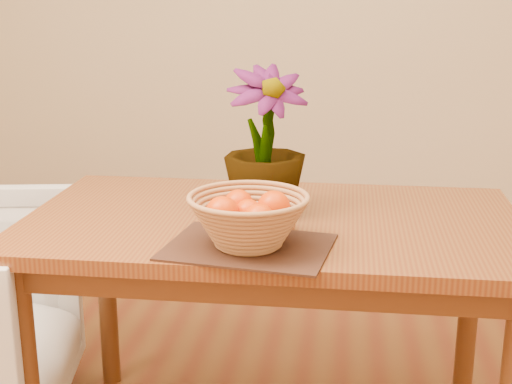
# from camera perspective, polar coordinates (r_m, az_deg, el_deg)

# --- Properties ---
(table) EXTENTS (1.40, 0.80, 0.75)m
(table) POSITION_cam_1_polar(r_m,az_deg,el_deg) (2.05, 1.32, -4.35)
(table) COLOR brown
(table) RESTS_ON floor
(placemat) EXTENTS (0.44, 0.35, 0.01)m
(placemat) POSITION_cam_1_polar(r_m,az_deg,el_deg) (1.78, -0.60, -4.41)
(placemat) COLOR #3D2016
(placemat) RESTS_ON table
(wicker_basket) EXTENTS (0.30, 0.30, 0.12)m
(wicker_basket) POSITION_cam_1_polar(r_m,az_deg,el_deg) (1.75, -0.61, -2.45)
(wicker_basket) COLOR #AC7947
(wicker_basket) RESTS_ON placemat
(orange_pile) EXTENTS (0.20, 0.19, 0.08)m
(orange_pile) POSITION_cam_1_polar(r_m,az_deg,el_deg) (1.75, -0.61, -1.52)
(orange_pile) COLOR red
(orange_pile) RESTS_ON wicker_basket
(potted_plant) EXTENTS (0.31, 0.31, 0.42)m
(potted_plant) POSITION_cam_1_polar(r_m,az_deg,el_deg) (2.01, 0.73, 4.07)
(potted_plant) COLOR #174413
(potted_plant) RESTS_ON table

